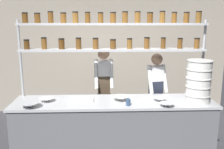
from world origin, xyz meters
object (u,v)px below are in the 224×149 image
at_px(prep_bowl_far_left, 160,99).
at_px(serving_cup_front, 128,102).
at_px(prep_bowl_near_left, 46,100).
at_px(chef_center, 156,90).
at_px(prep_bowl_center_back, 121,98).
at_px(spice_shelf_unit, 113,38).
at_px(container_stack, 199,82).
at_px(cutting_board, 81,100).
at_px(prep_bowl_near_right, 30,105).
at_px(prep_bowl_center_front, 167,105).
at_px(chef_left, 104,85).

bearing_deg(prep_bowl_far_left, serving_cup_front, -160.10).
bearing_deg(prep_bowl_near_left, chef_center, 16.19).
bearing_deg(prep_bowl_far_left, chef_center, 83.94).
bearing_deg(chef_center, prep_bowl_center_back, -155.81).
distance_m(prep_bowl_far_left, serving_cup_front, 0.57).
relative_size(spice_shelf_unit, container_stack, 4.61).
xyz_separation_m(chef_center, container_stack, (0.52, -0.68, 0.33)).
bearing_deg(container_stack, spice_shelf_unit, 161.04).
height_order(prep_bowl_center_back, prep_bowl_far_left, prep_bowl_center_back).
bearing_deg(container_stack, cutting_board, 174.67).
relative_size(cutting_board, prep_bowl_near_right, 1.36).
distance_m(prep_bowl_center_front, prep_bowl_center_back, 0.76).
relative_size(prep_bowl_near_left, prep_bowl_far_left, 1.10).
distance_m(spice_shelf_unit, prep_bowl_center_back, 1.03).
bearing_deg(prep_bowl_near_right, container_stack, 3.11).
xyz_separation_m(container_stack, prep_bowl_center_back, (-1.22, 0.15, -0.31)).
height_order(prep_bowl_center_back, prep_bowl_near_right, prep_bowl_near_right).
bearing_deg(spice_shelf_unit, chef_center, 15.14).
distance_m(prep_bowl_near_left, serving_cup_front, 1.33).
xyz_separation_m(chef_left, serving_cup_front, (0.37, -0.96, -0.03)).
height_order(chef_left, prep_bowl_near_left, chef_left).
bearing_deg(container_stack, prep_bowl_center_front, -161.39).
xyz_separation_m(chef_center, prep_bowl_center_front, (-0.02, -0.86, 0.02)).
bearing_deg(serving_cup_front, chef_center, 52.46).
height_order(spice_shelf_unit, prep_bowl_center_back, spice_shelf_unit).
distance_m(chef_center, prep_bowl_center_back, 0.88).
xyz_separation_m(chef_center, prep_bowl_near_left, (-1.91, -0.55, 0.02)).
relative_size(prep_bowl_center_front, prep_bowl_far_left, 1.07).
bearing_deg(chef_center, prep_bowl_near_right, -171.71).
xyz_separation_m(chef_center, serving_cup_front, (-0.60, -0.78, 0.04)).
bearing_deg(cutting_board, prep_bowl_center_front, -15.06).
height_order(spice_shelf_unit, prep_bowl_far_left, spice_shelf_unit).
distance_m(prep_bowl_near_right, serving_cup_front, 1.50).
height_order(container_stack, prep_bowl_far_left, container_stack).
bearing_deg(prep_bowl_near_left, chef_left, 38.17).
distance_m(chef_left, prep_bowl_center_front, 1.42).
xyz_separation_m(prep_bowl_near_right, serving_cup_front, (1.50, 0.04, 0.01)).
xyz_separation_m(cutting_board, prep_bowl_near_right, (-0.76, -0.32, 0.03)).
height_order(chef_left, prep_bowl_center_front, chef_left).
xyz_separation_m(chef_left, prep_bowl_near_left, (-0.94, -0.74, -0.04)).
distance_m(chef_center, prep_bowl_far_left, 0.59).
bearing_deg(prep_bowl_far_left, prep_bowl_center_back, 175.04).
height_order(container_stack, prep_bowl_center_front, container_stack).
bearing_deg(container_stack, prep_bowl_near_right, -176.89).
relative_size(chef_center, container_stack, 2.36).
xyz_separation_m(chef_left, prep_bowl_center_front, (0.95, -1.05, -0.05)).
xyz_separation_m(cutting_board, prep_bowl_near_left, (-0.56, -0.05, 0.02)).
bearing_deg(spice_shelf_unit, container_stack, -18.96).
xyz_separation_m(prep_bowl_center_front, serving_cup_front, (-0.58, 0.08, 0.02)).
bearing_deg(serving_cup_front, prep_bowl_center_front, -8.06).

